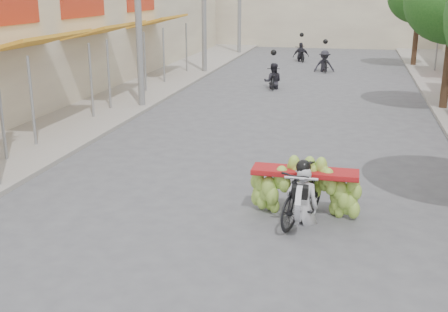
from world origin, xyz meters
TOP-DOWN VIEW (x-y plane):
  - ground at (0.00, 0.00)m, footprint 120.00×120.00m
  - sidewalk_left at (-7.00, 15.00)m, footprint 4.00×60.00m
  - shophouse_row_left at (-11.98, 13.98)m, footprint 9.77×40.00m
  - banana_motorbike at (1.37, 2.88)m, footprint 2.20×1.99m
  - bg_motorbike_a at (-1.27, 17.21)m, footprint 0.84×1.54m
  - bg_motorbike_b at (0.63, 22.90)m, footprint 1.15×1.82m
  - bg_motorbike_c at (-0.99, 26.97)m, footprint 1.09×1.61m

SIDE VIEW (x-z plane):
  - ground at x=0.00m, z-range 0.00..0.00m
  - sidewalk_left at x=-7.00m, z-range 0.00..0.12m
  - banana_motorbike at x=1.37m, z-range -0.35..1.75m
  - bg_motorbike_a at x=-1.27m, z-range -0.21..1.74m
  - bg_motorbike_c at x=-0.99m, z-range -0.16..1.79m
  - bg_motorbike_b at x=0.63m, z-range -0.14..1.81m
  - shophouse_row_left at x=-11.98m, z-range 0.00..6.00m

